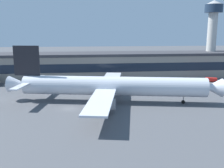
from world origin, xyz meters
The scene contains 5 objects.
ground_plane centered at (0.00, 0.00, 0.00)m, with size 600.00×600.00×0.00m, color #4C4F54.
terminal_building centered at (0.00, 50.63, 5.88)m, with size 176.63×18.40×11.72m.
airliner centered at (12.59, 5.73, 5.17)m, with size 65.93×56.78×17.47m.
control_tower centered at (69.11, 54.27, 22.58)m, with size 8.72×8.72×36.67m.
pushback_tractor centered at (60.08, 34.01, 1.05)m, with size 5.45×4.37×1.75m.
Camera 1 is at (4.10, -73.36, 22.02)m, focal length 42.13 mm.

